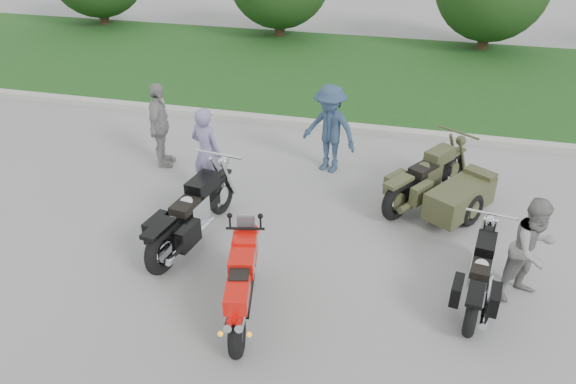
% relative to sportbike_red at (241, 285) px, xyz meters
% --- Properties ---
extents(ground, '(80.00, 80.00, 0.00)m').
position_rel_sportbike_red_xyz_m(ground, '(-0.23, 0.66, -0.56)').
color(ground, '#999994').
rests_on(ground, ground).
extents(curb, '(60.00, 0.30, 0.15)m').
position_rel_sportbike_red_xyz_m(curb, '(-0.23, 6.66, -0.49)').
color(curb, '#A9A79F').
rests_on(curb, ground).
extents(grass_strip, '(60.00, 8.00, 0.14)m').
position_rel_sportbike_red_xyz_m(grass_strip, '(-0.23, 10.81, -0.49)').
color(grass_strip, '#274E1B').
rests_on(grass_strip, ground).
extents(sportbike_red, '(0.65, 1.99, 0.95)m').
position_rel_sportbike_red_xyz_m(sportbike_red, '(0.00, 0.00, 0.00)').
color(sportbike_red, black).
rests_on(sportbike_red, ground).
extents(cruiser_left, '(0.60, 2.58, 1.00)m').
position_rel_sportbike_red_xyz_m(cruiser_left, '(-1.35, 1.48, -0.05)').
color(cruiser_left, black).
rests_on(cruiser_left, ground).
extents(cruiser_right, '(0.50, 2.15, 0.83)m').
position_rel_sportbike_red_xyz_m(cruiser_right, '(3.11, 1.12, -0.14)').
color(cruiser_right, black).
rests_on(cruiser_right, ground).
extents(cruiser_sidecar, '(1.95, 2.31, 0.96)m').
position_rel_sportbike_red_xyz_m(cruiser_sidecar, '(2.61, 3.46, -0.11)').
color(cruiser_sidecar, black).
rests_on(cruiser_sidecar, ground).
extents(person_stripe, '(0.72, 0.58, 1.73)m').
position_rel_sportbike_red_xyz_m(person_stripe, '(-1.66, 3.06, 0.31)').
color(person_stripe, slate).
rests_on(person_stripe, ground).
extents(person_grey, '(0.98, 0.96, 1.59)m').
position_rel_sportbike_red_xyz_m(person_grey, '(3.77, 1.43, 0.23)').
color(person_grey, gray).
rests_on(person_grey, ground).
extents(person_denim, '(1.33, 1.04, 1.81)m').
position_rel_sportbike_red_xyz_m(person_denim, '(0.34, 4.58, 0.34)').
color(person_denim, navy).
rests_on(person_denim, ground).
extents(person_back, '(0.61, 1.09, 1.75)m').
position_rel_sportbike_red_xyz_m(person_back, '(-3.03, 3.99, 0.31)').
color(person_back, gray).
rests_on(person_back, ground).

